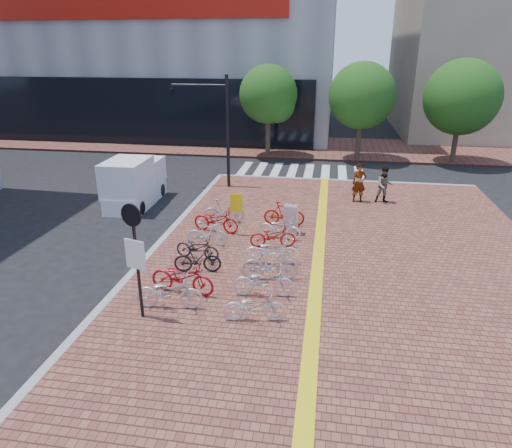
% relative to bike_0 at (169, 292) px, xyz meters
% --- Properties ---
extents(ground, '(120.00, 120.00, 0.00)m').
position_rel_bike_0_xyz_m(ground, '(2.03, 2.39, -0.65)').
color(ground, black).
rests_on(ground, ground).
extents(sidewalk, '(14.00, 34.00, 0.15)m').
position_rel_bike_0_xyz_m(sidewalk, '(5.03, -2.61, -0.58)').
color(sidewalk, brown).
rests_on(sidewalk, ground).
extents(tactile_strip, '(0.40, 34.00, 0.01)m').
position_rel_bike_0_xyz_m(tactile_strip, '(4.03, -2.61, -0.49)').
color(tactile_strip, yellow).
rests_on(tactile_strip, sidewalk).
extents(kerb_west, '(0.25, 34.00, 0.15)m').
position_rel_bike_0_xyz_m(kerb_west, '(-1.97, -2.61, -0.57)').
color(kerb_west, gray).
rests_on(kerb_west, ground).
extents(kerb_north, '(14.00, 0.25, 0.15)m').
position_rel_bike_0_xyz_m(kerb_north, '(5.03, 14.39, -0.57)').
color(kerb_north, gray).
rests_on(kerb_north, ground).
extents(far_sidewalk, '(70.00, 8.00, 0.15)m').
position_rel_bike_0_xyz_m(far_sidewalk, '(2.03, 23.39, -0.58)').
color(far_sidewalk, brown).
rests_on(far_sidewalk, ground).
extents(crosswalk, '(7.50, 4.00, 0.01)m').
position_rel_bike_0_xyz_m(crosswalk, '(2.53, 16.39, -0.64)').
color(crosswalk, silver).
rests_on(crosswalk, ground).
extents(street_trees, '(16.20, 4.60, 6.35)m').
position_rel_bike_0_xyz_m(street_trees, '(7.07, 19.84, 3.45)').
color(street_trees, '#38281E').
rests_on(street_trees, far_sidewalk).
extents(bike_0, '(1.96, 0.86, 1.00)m').
position_rel_bike_0_xyz_m(bike_0, '(0.00, 0.00, 0.00)').
color(bike_0, silver).
rests_on(bike_0, sidewalk).
extents(bike_1, '(2.07, 0.94, 1.05)m').
position_rel_bike_0_xyz_m(bike_1, '(0.11, 0.87, 0.02)').
color(bike_1, red).
rests_on(bike_1, sidewalk).
extents(bike_2, '(1.60, 0.68, 0.93)m').
position_rel_bike_0_xyz_m(bike_2, '(0.17, 2.26, -0.04)').
color(bike_2, black).
rests_on(bike_2, sidewalk).
extents(bike_3, '(1.66, 0.80, 0.84)m').
position_rel_bike_0_xyz_m(bike_3, '(-0.12, 3.25, -0.08)').
color(bike_3, black).
rests_on(bike_3, sidewalk).
extents(bike_4, '(1.57, 0.50, 0.93)m').
position_rel_bike_0_xyz_m(bike_4, '(-0.07, 4.41, -0.04)').
color(bike_4, silver).
rests_on(bike_4, sidewalk).
extents(bike_5, '(1.96, 0.95, 0.99)m').
position_rel_bike_0_xyz_m(bike_5, '(-0.08, 5.79, -0.01)').
color(bike_5, '#BC0D0E').
rests_on(bike_5, sidewalk).
extents(bike_6, '(1.78, 0.82, 1.03)m').
position_rel_bike_0_xyz_m(bike_6, '(-0.01, 6.84, 0.02)').
color(bike_6, '#B1B1B5').
rests_on(bike_6, sidewalk).
extents(bike_7, '(1.75, 0.85, 0.88)m').
position_rel_bike_0_xyz_m(bike_7, '(2.47, -0.26, -0.06)').
color(bike_7, silver).
rests_on(bike_7, sidewalk).
extents(bike_8, '(1.87, 0.81, 0.95)m').
position_rel_bike_0_xyz_m(bike_8, '(2.52, 1.08, -0.02)').
color(bike_8, silver).
rests_on(bike_8, sidewalk).
extents(bike_9, '(1.89, 0.79, 1.10)m').
position_rel_bike_0_xyz_m(bike_9, '(2.58, 2.12, 0.05)').
color(bike_9, '#B7B7BC').
rests_on(bike_9, sidewalk).
extents(bike_10, '(1.93, 0.90, 0.98)m').
position_rel_bike_0_xyz_m(bike_10, '(2.46, 3.26, -0.01)').
color(bike_10, white).
rests_on(bike_10, sidewalk).
extents(bike_11, '(1.74, 0.89, 0.87)m').
position_rel_bike_0_xyz_m(bike_11, '(2.33, 4.64, -0.06)').
color(bike_11, red).
rests_on(bike_11, sidewalk).
extents(bike_12, '(1.73, 0.90, 0.87)m').
position_rel_bike_0_xyz_m(bike_12, '(2.49, 5.52, -0.07)').
color(bike_12, white).
rests_on(bike_12, sidewalk).
extents(bike_13, '(1.69, 0.50, 1.01)m').
position_rel_bike_0_xyz_m(bike_13, '(2.51, 6.94, 0.00)').
color(bike_13, '#B11A0C').
rests_on(bike_13, sidewalk).
extents(pedestrian_a, '(0.76, 0.58, 1.86)m').
position_rel_bike_0_xyz_m(pedestrian_a, '(5.66, 10.61, 0.43)').
color(pedestrian_a, gray).
rests_on(pedestrian_a, sidewalk).
extents(pedestrian_b, '(0.90, 0.74, 1.71)m').
position_rel_bike_0_xyz_m(pedestrian_b, '(6.85, 10.67, 0.36)').
color(pedestrian_b, '#4A4E5E').
rests_on(pedestrian_b, sidewalk).
extents(utility_box, '(0.56, 0.43, 1.15)m').
position_rel_bike_0_xyz_m(utility_box, '(2.85, 6.09, 0.08)').
color(utility_box, silver).
rests_on(utility_box, sidewalk).
extents(yellow_sign, '(0.45, 0.15, 1.68)m').
position_rel_bike_0_xyz_m(yellow_sign, '(0.80, 5.60, 0.67)').
color(yellow_sign, '#B7B7BC').
rests_on(yellow_sign, sidewalk).
extents(notice_sign, '(0.60, 0.21, 3.27)m').
position_rel_bike_0_xyz_m(notice_sign, '(-0.58, -0.60, 1.56)').
color(notice_sign, black).
rests_on(notice_sign, sidewalk).
extents(traffic_light_pole, '(3.04, 1.17, 5.67)m').
position_rel_bike_0_xyz_m(traffic_light_pole, '(-2.30, 12.19, 3.41)').
color(traffic_light_pole, black).
rests_on(traffic_light_pole, sidewalk).
extents(box_truck, '(1.83, 4.02, 2.29)m').
position_rel_bike_0_xyz_m(box_truck, '(-4.82, 8.93, 0.43)').
color(box_truck, white).
rests_on(box_truck, ground).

